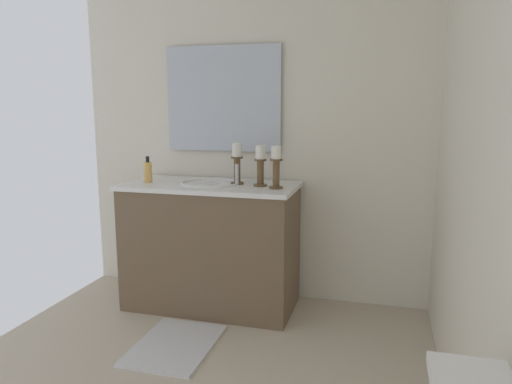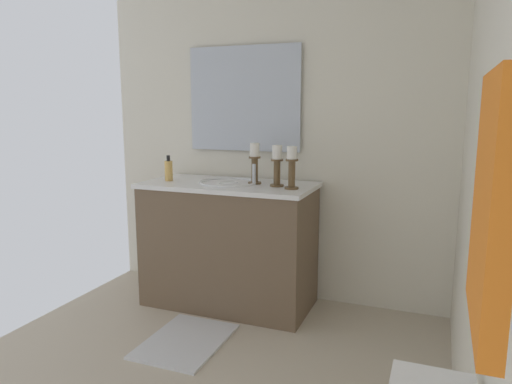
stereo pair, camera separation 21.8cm
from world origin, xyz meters
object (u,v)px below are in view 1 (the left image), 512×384
object	(u,v)px
candle_holder_tall	(276,166)
vanity_cabinet	(211,245)
sink_basin	(211,189)
mirror	(223,99)
candle_holder_mid	(237,162)
bath_mat	(175,345)
candle_holder_short	(260,164)
soap_bottle	(148,172)

from	to	relation	value
candle_holder_tall	vanity_cabinet	bearing A→B (deg)	-98.33
vanity_cabinet	sink_basin	xyz separation A→B (m)	(-0.00, 0.00, 0.39)
mirror	candle_holder_mid	size ratio (longest dim) A/B	3.07
sink_basin	candle_holder_mid	xyz separation A→B (m)	(-0.04, 0.18, 0.18)
vanity_cabinet	bath_mat	distance (m)	0.76
vanity_cabinet	candle_holder_mid	size ratio (longest dim) A/B	4.29
mirror	bath_mat	xyz separation A→B (m)	(0.91, 0.00, -1.43)
sink_basin	candle_holder_tall	xyz separation A→B (m)	(0.07, 0.47, 0.18)
vanity_cabinet	mirror	world-z (taller)	mirror
candle_holder_mid	vanity_cabinet	bearing A→B (deg)	-78.03
sink_basin	candle_holder_tall	world-z (taller)	candle_holder_tall
sink_basin	bath_mat	size ratio (longest dim) A/B	0.67
bath_mat	candle_holder_mid	bearing A→B (deg)	164.86
candle_holder_tall	candle_holder_mid	distance (m)	0.31
vanity_cabinet	candle_holder_short	size ratio (longest dim) A/B	4.40
mirror	soap_bottle	xyz separation A→B (m)	(0.34, -0.43, -0.50)
candle_holder_tall	candle_holder_short	size ratio (longest dim) A/B	1.00
sink_basin	mirror	world-z (taller)	mirror
candle_holder_mid	bath_mat	size ratio (longest dim) A/B	0.46
candle_holder_mid	soap_bottle	world-z (taller)	candle_holder_mid
mirror	sink_basin	bearing A→B (deg)	0.20
soap_bottle	candle_holder_mid	bearing A→B (deg)	98.76
vanity_cabinet	candle_holder_mid	xyz separation A→B (m)	(-0.04, 0.18, 0.58)
candle_holder_mid	soap_bottle	bearing A→B (deg)	-81.24
candle_holder_short	bath_mat	xyz separation A→B (m)	(0.62, -0.35, -1.00)
soap_bottle	mirror	bearing A→B (deg)	127.74
sink_basin	candle_holder_tall	bearing A→B (deg)	81.65
sink_basin	soap_bottle	bearing A→B (deg)	-82.60
vanity_cabinet	soap_bottle	bearing A→B (deg)	-82.58
candle_holder_short	soap_bottle	world-z (taller)	candle_holder_short
vanity_cabinet	candle_holder_tall	bearing A→B (deg)	81.67
sink_basin	soap_bottle	distance (m)	0.45
candle_holder_tall	soap_bottle	distance (m)	0.91
soap_bottle	bath_mat	world-z (taller)	soap_bottle
vanity_cabinet	mirror	size ratio (longest dim) A/B	1.40
candle_holder_short	bath_mat	bearing A→B (deg)	-29.78
soap_bottle	candle_holder_short	bearing A→B (deg)	93.62
vanity_cabinet	sink_basin	size ratio (longest dim) A/B	2.95
candle_holder_tall	mirror	bearing A→B (deg)	-126.40
candle_holder_mid	soap_bottle	xyz separation A→B (m)	(0.09, -0.61, -0.07)
vanity_cabinet	mirror	distance (m)	1.04
mirror	candle_holder_short	distance (m)	0.62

